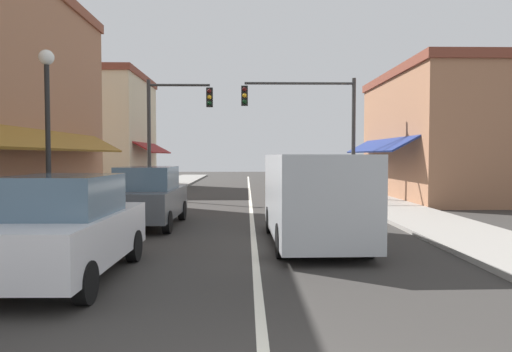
{
  "coord_description": "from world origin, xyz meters",
  "views": [
    {
      "loc": [
        -0.18,
        -2.93,
        2.1
      ],
      "look_at": [
        0.15,
        13.21,
        1.4
      ],
      "focal_mm": 33.18,
      "sensor_mm": 36.0,
      "label": 1
    }
  ],
  "objects": [
    {
      "name": "parked_car_second_left",
      "position": [
        -3.08,
        11.04,
        0.88
      ],
      "size": [
        1.83,
        4.12,
        1.77
      ],
      "rotation": [
        0.0,
        0.0,
        -0.01
      ],
      "color": "#4C5156",
      "rests_on": "ground"
    },
    {
      "name": "traffic_signal_left_corner",
      "position": [
        -3.79,
        19.58,
        3.74
      ],
      "size": [
        3.13,
        0.5,
        5.68
      ],
      "color": "#333333",
      "rests_on": "ground"
    },
    {
      "name": "sidewalk_right",
      "position": [
        5.5,
        18.0,
        0.06
      ],
      "size": [
        2.6,
        56.0,
        0.12
      ],
      "primitive_type": "cube",
      "color": "gray",
      "rests_on": "ground"
    },
    {
      "name": "street_lamp_left_near",
      "position": [
        -4.95,
        8.55,
        3.13
      ],
      "size": [
        0.36,
        0.36,
        4.62
      ],
      "color": "black",
      "rests_on": "ground"
    },
    {
      "name": "sidewalk_left",
      "position": [
        -5.5,
        18.0,
        0.06
      ],
      "size": [
        2.6,
        56.0,
        0.12
      ],
      "primitive_type": "cube",
      "color": "gray",
      "rests_on": "ground"
    },
    {
      "name": "van_in_lane",
      "position": [
        1.4,
        8.21,
        1.15
      ],
      "size": [
        2.08,
        5.22,
        2.12
      ],
      "rotation": [
        0.0,
        0.0,
        0.02
      ],
      "color": "#B2B7BC",
      "rests_on": "ground"
    },
    {
      "name": "lane_center_stripe",
      "position": [
        0.0,
        18.0,
        0.0
      ],
      "size": [
        0.14,
        52.0,
        0.01
      ],
      "primitive_type": "cube",
      "color": "silver",
      "rests_on": "ground"
    },
    {
      "name": "traffic_signal_mast_arm",
      "position": [
        2.97,
        18.89,
        3.89
      ],
      "size": [
        5.3,
        0.5,
        5.67
      ],
      "color": "#333333",
      "rests_on": "ground"
    },
    {
      "name": "parked_car_nearest_left",
      "position": [
        -3.22,
        5.01,
        0.88
      ],
      "size": [
        1.83,
        4.12,
        1.77
      ],
      "rotation": [
        0.0,
        0.0,
        -0.01
      ],
      "color": "silver",
      "rests_on": "ground"
    },
    {
      "name": "storefront_right_block",
      "position": [
        9.4,
        20.0,
        3.1
      ],
      "size": [
        6.53,
        10.2,
        6.2
      ],
      "color": "#9E6B4C",
      "rests_on": "ground"
    },
    {
      "name": "storefront_far_left",
      "position": [
        -8.97,
        28.0,
        3.66
      ],
      "size": [
        5.66,
        8.2,
        7.32
      ],
      "color": "beige",
      "rests_on": "ground"
    },
    {
      "name": "ground_plane",
      "position": [
        0.0,
        18.0,
        0.0
      ],
      "size": [
        80.0,
        80.0,
        0.0
      ],
      "primitive_type": "plane",
      "color": "#33302D"
    }
  ]
}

